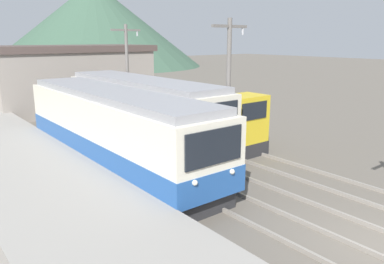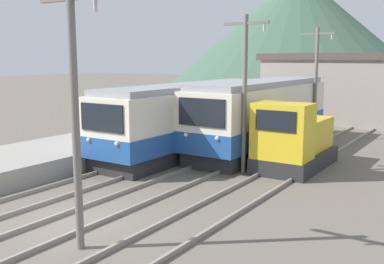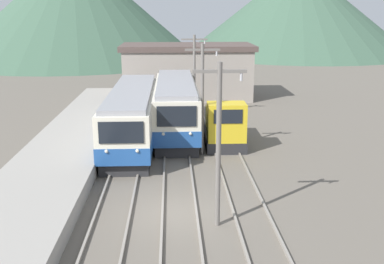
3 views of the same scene
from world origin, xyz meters
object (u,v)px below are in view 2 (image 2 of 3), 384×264
shunting_locomotive (294,141)px  catenary_mast_far (316,79)px  catenary_mast_mid (245,88)px  commuter_train_left (194,120)px  commuter_train_center (262,117)px  catenary_mast_near (75,109)px

shunting_locomotive → catenary_mast_far: 7.79m
catenary_mast_mid → commuter_train_left: bearing=147.2°
commuter_train_left → catenary_mast_mid: catenary_mast_mid is taller
commuter_train_center → commuter_train_left: bearing=-140.3°
commuter_train_center → shunting_locomotive: size_ratio=2.54×
commuter_train_center → catenary_mast_near: catenary_mast_near is taller
shunting_locomotive → commuter_train_center: bearing=132.9°
shunting_locomotive → catenary_mast_near: (-1.49, -11.03, 2.37)m
commuter_train_center → shunting_locomotive: commuter_train_center is taller
catenary_mast_near → catenary_mast_far: size_ratio=1.00×
commuter_train_left → shunting_locomotive: 5.88m
catenary_mast_near → catenary_mast_mid: bearing=90.0°
catenary_mast_mid → commuter_train_center: bearing=106.5°
catenary_mast_near → catenary_mast_far: (0.00, 18.30, 0.00)m
catenary_mast_near → catenary_mast_mid: size_ratio=1.00×
commuter_train_center → catenary_mast_far: bearing=69.5°
commuter_train_center → catenary_mast_mid: 5.65m
commuter_train_center → catenary_mast_near: 14.46m
commuter_train_left → catenary_mast_near: 12.83m
catenary_mast_near → commuter_train_center: bearing=96.0°
shunting_locomotive → commuter_train_left: bearing=171.2°
catenary_mast_mid → catenary_mast_far: same height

